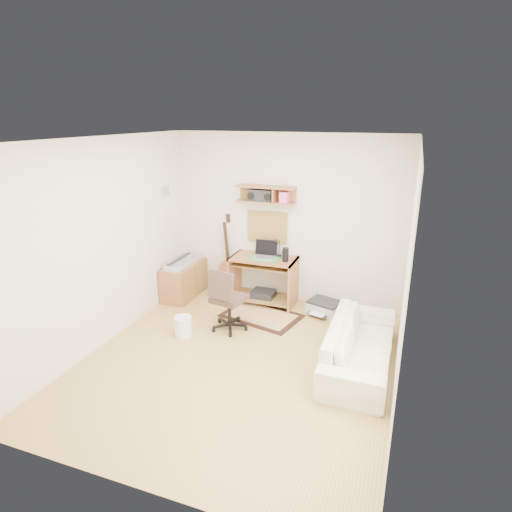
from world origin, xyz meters
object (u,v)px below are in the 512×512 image
(task_chair, at_px, (229,298))
(sofa, at_px, (361,338))
(desk, at_px, (263,280))
(cabinet, at_px, (184,280))
(printer, at_px, (325,307))

(task_chair, distance_m, sofa, 1.83)
(desk, relative_size, task_chair, 1.09)
(task_chair, xyz_separation_m, cabinet, (-1.16, 0.82, -0.18))
(desk, xyz_separation_m, sofa, (1.65, -1.30, -0.02))
(desk, relative_size, printer, 2.09)
(printer, bearing_deg, sofa, -45.02)
(desk, xyz_separation_m, printer, (0.99, -0.04, -0.29))
(desk, bearing_deg, sofa, -38.14)
(task_chair, height_order, cabinet, task_chair)
(cabinet, bearing_deg, task_chair, -35.26)
(cabinet, height_order, sofa, sofa)
(printer, bearing_deg, task_chair, -122.80)
(sofa, bearing_deg, task_chair, 80.36)
(sofa, bearing_deg, cabinet, 69.22)
(task_chair, distance_m, cabinet, 1.43)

